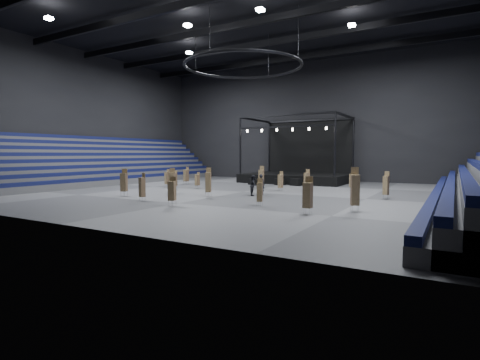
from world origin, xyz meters
The scene contains 32 objects.
floor centered at (0.00, 0.00, 0.00)m, with size 50.00×50.00×0.00m, color #575759.
ceiling centered at (0.00, 0.00, 18.00)m, with size 50.00×42.00×0.20m, color black.
wall_back centered at (0.00, 21.00, 9.00)m, with size 50.00×0.20×18.00m, color black.
wall_front centered at (0.00, -21.00, 9.00)m, with size 50.00×0.20×18.00m, color black.
wall_left centered at (-25.00, 0.00, 9.00)m, with size 0.20×42.00×18.00m, color black.
bleachers_left centered at (-22.94, 0.00, 1.73)m, with size 7.20×40.00×6.40m.
stage centered at (0.00, 16.24, 1.45)m, with size 14.00×10.00×9.20m.
truss_ring centered at (0.00, 0.00, 13.00)m, with size 12.30×12.30×5.15m.
roof_girders centered at (0.00, 0.00, 17.20)m, with size 49.00×30.35×0.70m.
floodlights centered at (0.00, -4.00, 16.60)m, with size 28.60×16.60×0.25m.
flight_case_left centered at (-3.42, 8.55, 0.38)m, with size 1.13×0.57×0.76m, color black.
flight_case_mid centered at (-0.16, 9.79, 0.42)m, with size 1.26×0.63×0.84m, color black.
flight_case_right centered at (2.01, 9.83, 0.45)m, with size 1.36×0.68×0.91m, color black.
chair_stack_0 centered at (-10.47, 0.11, 1.15)m, with size 0.55×0.55×2.19m.
chair_stack_1 centered at (-7.87, -9.00, 1.35)m, with size 0.71×0.71×2.58m.
chair_stack_2 centered at (-6.50, 0.78, 1.02)m, with size 0.53×0.53×1.91m.
chair_stack_3 centered at (6.36, -8.62, 1.10)m, with size 0.52×0.52×2.12m.
chair_stack_4 centered at (0.55, -11.99, 1.20)m, with size 0.64×0.64×2.26m.
chair_stack_5 centered at (13.36, -7.88, 1.56)m, with size 0.71×0.71×3.08m.
chair_stack_6 centered at (0.38, 3.52, 1.35)m, with size 0.56×0.56×2.63m.
chair_stack_7 centered at (-0.82, -5.18, 1.37)m, with size 0.64×0.64×2.70m.
chair_stack_8 centered at (9.77, 6.72, 1.18)m, with size 0.66×0.66×2.20m.
chair_stack_9 centered at (-10.95, 4.36, 1.23)m, with size 0.65×0.65×2.30m.
chair_stack_10 centered at (-3.64, -10.90, 1.22)m, with size 0.50×0.50×2.39m.
chair_stack_11 centered at (-8.25, -1.14, 1.10)m, with size 0.49×0.49×2.11m.
chair_stack_12 centered at (3.13, 2.64, 1.11)m, with size 0.49×0.49×2.14m.
chair_stack_13 centered at (14.00, 1.12, 1.24)m, with size 0.52×0.52×2.44m.
chair_stack_14 centered at (5.58, 3.98, 1.22)m, with size 0.57×0.57×2.36m.
chair_stack_15 centered at (10.96, -10.70, 1.32)m, with size 0.55×0.55×2.52m.
chair_stack_16 centered at (-5.17, -5.26, 1.35)m, with size 0.72×0.72×2.57m.
man_center centered at (2.95, -1.67, 1.01)m, with size 0.74×0.49×2.03m, color black.
crew_member centered at (2.71, -2.71, 0.99)m, with size 0.96×0.75×1.97m, color black.
Camera 1 is at (19.31, -34.06, 3.99)m, focal length 28.00 mm.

